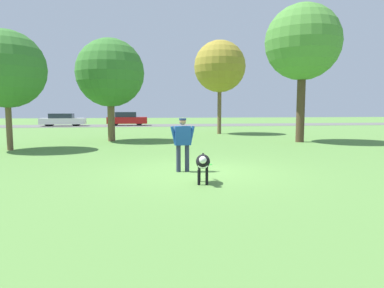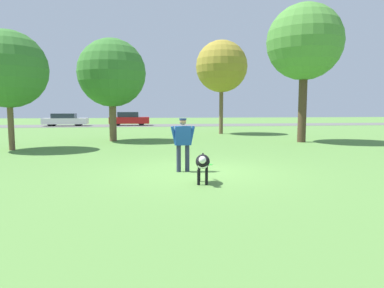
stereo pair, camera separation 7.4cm
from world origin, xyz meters
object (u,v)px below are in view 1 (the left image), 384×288
at_px(frisbee, 209,164).
at_px(parked_car_white, 63,120).
at_px(tree_mid_center, 110,73).
at_px(tree_far_right, 220,67).
at_px(tree_near_left, 6,69).
at_px(tree_near_right, 303,43).
at_px(dog, 203,163).
at_px(person, 183,140).
at_px(parked_car_red, 127,119).

distance_m(frisbee, parked_car_white, 28.99).
bearing_deg(tree_mid_center, parked_car_white, 110.09).
xyz_separation_m(frisbee, parked_car_white, (-10.50, 27.01, 0.65)).
relative_size(tree_far_right, tree_near_left, 1.28).
distance_m(tree_mid_center, tree_near_right, 10.73).
xyz_separation_m(dog, parked_car_white, (-9.81, 29.81, 0.14)).
distance_m(person, parked_car_red, 28.44).
relative_size(person, tree_near_right, 0.21).
distance_m(frisbee, tree_far_right, 14.89).
bearing_deg(person, tree_mid_center, 102.68).
bearing_deg(dog, person, -159.21).
bearing_deg(tree_mid_center, parked_car_red, 89.66).
relative_size(dog, parked_car_red, 0.24).
distance_m(tree_near_right, parked_car_white, 26.78).
bearing_deg(dog, parked_car_red, -163.47).
bearing_deg(parked_car_white, dog, -72.36).
bearing_deg(tree_near_right, frisbee, -133.42).
distance_m(frisbee, parked_car_red, 27.45).
distance_m(person, frisbee, 1.76).
height_order(tree_far_right, parked_car_white, tree_far_right).
bearing_deg(dog, parked_car_white, -151.14).
height_order(tree_near_left, tree_mid_center, tree_mid_center).
distance_m(dog, tree_near_right, 13.03).
relative_size(tree_near_left, parked_car_red, 1.22).
bearing_deg(parked_car_red, person, -84.72).
xyz_separation_m(tree_far_right, parked_car_white, (-13.98, 13.38, -4.22)).
bearing_deg(tree_mid_center, frisbee, -66.49).
relative_size(person, parked_car_red, 0.37).
height_order(dog, parked_car_white, parked_car_white).
height_order(person, tree_near_left, tree_near_left).
bearing_deg(tree_near_right, tree_near_left, -173.25).
height_order(person, parked_car_white, person).
bearing_deg(tree_near_right, tree_mid_center, 168.89).
relative_size(person, parked_car_white, 0.34).
relative_size(tree_near_left, tree_mid_center, 0.91).
xyz_separation_m(tree_far_right, tree_near_left, (-11.48, -8.45, -1.32)).
bearing_deg(parked_car_red, tree_near_left, -101.21).
bearing_deg(person, parked_car_red, 92.24).
distance_m(tree_near_left, tree_near_right, 14.75).
xyz_separation_m(dog, tree_near_left, (-7.31, 7.98, 3.04)).
bearing_deg(frisbee, person, -131.64).
height_order(frisbee, parked_car_white, parked_car_white).
bearing_deg(tree_mid_center, dog, -74.76).
bearing_deg(parked_car_red, frisbee, -82.43).
height_order(parked_car_white, parked_car_red, parked_car_red).
xyz_separation_m(frisbee, tree_near_left, (-8.00, 5.18, 3.55)).
relative_size(tree_near_left, parked_car_white, 1.15).
bearing_deg(parked_car_red, tree_mid_center, -90.69).
relative_size(frisbee, parked_car_red, 0.05).
xyz_separation_m(tree_far_right, tree_near_right, (3.05, -6.73, 0.51)).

